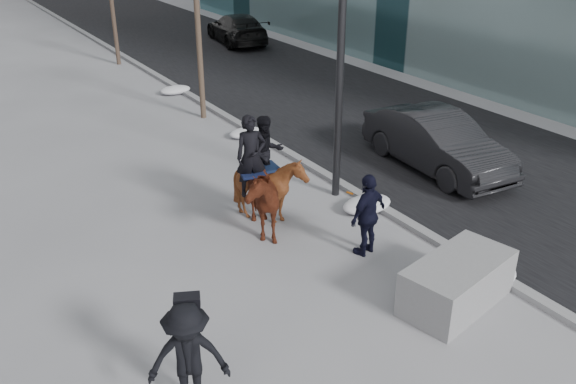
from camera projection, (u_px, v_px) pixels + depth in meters
ground at (322, 287)px, 11.42m from camera, size 120.00×120.00×0.00m
road at (320, 97)px, 22.41m from camera, size 8.00×90.00×0.01m
curb at (223, 114)px, 20.45m from camera, size 0.25×90.00×0.12m
planter at (457, 283)px, 10.79m from camera, size 2.36×1.51×0.87m
car_near at (437, 142)px, 16.16m from camera, size 1.99×4.77×1.54m
car_far at (237, 28)px, 30.68m from camera, size 2.88×5.29×1.45m
tree_near at (198, 29)px, 19.10m from camera, size 1.20×1.20×5.80m
tree_far at (113, 13)px, 26.01m from camera, size 1.20×1.20×4.43m
mounted_left at (255, 191)px, 12.97m from camera, size 1.41×2.18×2.60m
mounted_right at (269, 180)px, 13.44m from camera, size 1.45×1.59×2.42m
feeder at (368, 215)px, 12.17m from camera, size 1.10×0.98×1.75m
camera_crew at (188, 359)px, 8.34m from camera, size 1.30×1.07×1.75m
snow_piles at (306, 168)px, 16.11m from camera, size 1.28×15.66×0.33m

